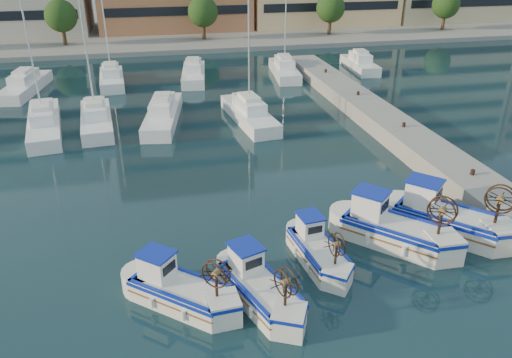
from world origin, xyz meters
The scene contains 8 objects.
ground centered at (0.00, 0.00, 0.00)m, with size 300.00×300.00×0.00m, color #17373D.
quay centered at (13.00, 8.00, 0.60)m, with size 3.00×60.00×1.20m, color gray.
yacht_marina centered at (-3.87, 27.81, 0.53)m, with size 39.58×22.65×11.50m.
fishing_boat_a centered at (-3.80, 0.10, 0.73)m, with size 4.16×3.94×2.63m.
fishing_boat_b centered at (-0.69, -0.43, 0.72)m, with size 2.94×4.34×2.62m.
fishing_boat_c centered at (2.46, 1.64, 0.66)m, with size 1.97×3.95×2.41m.
fishing_boat_d centered at (6.32, 2.31, 0.85)m, with size 4.69×4.81×3.08m.
fishing_boat_e centered at (9.29, 2.61, 0.88)m, with size 4.84×5.02×3.20m.
Camera 1 is at (-4.25, -15.87, 13.11)m, focal length 35.00 mm.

